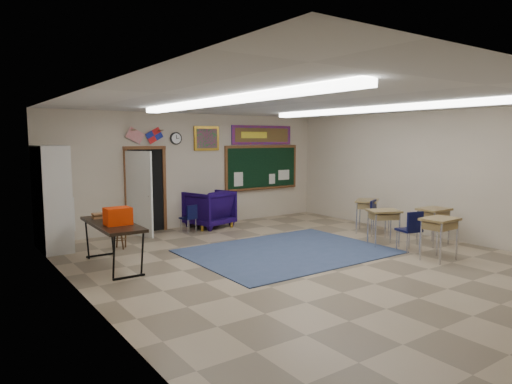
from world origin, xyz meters
TOP-DOWN VIEW (x-y plane):
  - floor at (0.00, 0.00)m, footprint 9.00×9.00m
  - back_wall at (0.00, 4.50)m, footprint 8.00×0.04m
  - left_wall at (-4.00, 0.00)m, footprint 0.04×9.00m
  - right_wall at (4.00, 0.00)m, footprint 0.04×9.00m
  - ceiling at (0.00, 0.00)m, footprint 8.00×9.00m
  - area_rug at (0.20, 0.80)m, footprint 4.00×3.00m
  - fluorescent_strips at (0.00, 0.00)m, footprint 3.86×6.00m
  - doorway at (-1.50, 4.35)m, footprint 1.10×0.89m
  - chalkboard at (2.20, 4.46)m, footprint 2.55×0.14m
  - bulletin_board at (2.20, 4.47)m, footprint 2.10×0.05m
  - framed_art_print at (0.35, 4.47)m, footprint 0.75×0.05m
  - wall_clock at (-0.55, 4.47)m, footprint 0.32×0.05m
  - wall_flags at (-1.40, 4.44)m, footprint 1.16×0.06m
  - storage_cabinet at (-3.71, 3.85)m, footprint 0.59×1.25m
  - wingback_armchair at (0.22, 4.15)m, footprint 1.29×1.31m
  - student_chair_reading at (-0.59, 3.77)m, footprint 0.43×0.43m
  - student_chair_desk_a at (2.27, -0.62)m, footprint 0.52×0.52m
  - student_chair_desk_b at (2.99, 0.71)m, footprint 0.58×0.58m
  - student_desk_front_left at (2.28, 0.04)m, footprint 0.80×0.72m
  - student_desk_front_right at (3.11, 1.25)m, footprint 0.85×0.81m
  - student_desk_back_left at (2.16, -1.39)m, footprint 0.71×0.54m
  - student_desk_back_right at (3.26, -0.54)m, footprint 0.68×0.51m
  - folding_table at (-3.12, 1.80)m, footprint 0.71×1.99m
  - wooden_stool at (-2.56, 3.11)m, footprint 0.34×0.34m

SIDE VIEW (x-z plane):
  - floor at x=0.00m, z-range 0.00..0.00m
  - area_rug at x=0.20m, z-range 0.00..0.02m
  - wooden_stool at x=-2.56m, z-range 0.01..0.61m
  - student_chair_reading at x=-0.59m, z-range 0.00..0.71m
  - student_chair_desk_a at x=2.27m, z-range 0.00..0.86m
  - student_chair_desk_b at x=2.99m, z-range 0.00..0.87m
  - student_desk_front_left at x=2.28m, z-range 0.05..0.84m
  - folding_table at x=-3.12m, z-range -0.12..1.01m
  - student_desk_back_right at x=3.26m, z-range 0.05..0.86m
  - student_desk_front_right at x=3.11m, z-range 0.05..0.87m
  - student_desk_back_left at x=2.16m, z-range 0.05..0.88m
  - wingback_armchair at x=0.22m, z-range 0.00..0.98m
  - doorway at x=-1.50m, z-range -0.02..2.14m
  - storage_cabinet at x=-3.71m, z-range 0.00..2.20m
  - chalkboard at x=2.20m, z-range 0.81..2.11m
  - back_wall at x=0.00m, z-range 0.00..3.00m
  - left_wall at x=-4.00m, z-range 0.00..3.00m
  - right_wall at x=4.00m, z-range 0.00..3.00m
  - framed_art_print at x=0.35m, z-range 2.02..2.67m
  - wall_clock at x=-0.55m, z-range 2.19..2.51m
  - bulletin_board at x=2.20m, z-range 2.18..2.73m
  - wall_flags at x=-1.40m, z-range 2.13..2.83m
  - fluorescent_strips at x=0.00m, z-range 2.89..2.99m
  - ceiling at x=0.00m, z-range 2.98..3.02m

